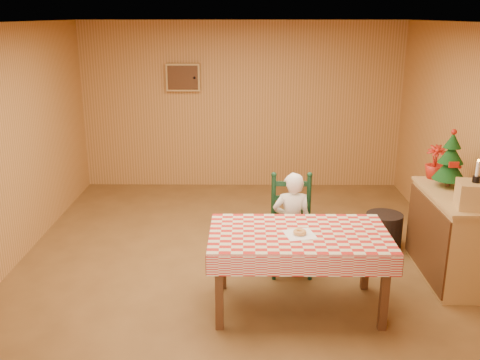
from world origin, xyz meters
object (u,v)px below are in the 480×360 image
crate (474,195)px  ladder_chair (291,227)px  dining_table (299,241)px  christmas_tree (451,161)px  shelf_unit (450,236)px  seated_child (292,224)px  storage_bin (383,231)px

crate → ladder_chair: bearing=161.7°
dining_table → christmas_tree: (1.65, 0.89, 0.52)m
dining_table → shelf_unit: size_ratio=1.34×
dining_table → crate: bearing=8.2°
shelf_unit → christmas_tree: 0.79m
shelf_unit → dining_table: bearing=-158.8°
seated_child → storage_bin: seated_child is taller
dining_table → storage_bin: dining_table is taller
seated_child → storage_bin: size_ratio=2.61×
storage_bin → seated_child: bearing=-151.2°
dining_table → storage_bin: (1.15, 1.36, -0.47)m
crate → shelf_unit: bearing=91.2°
shelf_unit → seated_child: bearing=176.8°
seated_child → storage_bin: (1.15, 0.63, -0.35)m
dining_table → crate: 1.71m
seated_child → shelf_unit: bearing=176.8°
christmas_tree → shelf_unit: bearing=-92.0°
crate → storage_bin: size_ratio=0.70×
dining_table → christmas_tree: 1.95m
ladder_chair → crate: size_ratio=3.60×
dining_table → storage_bin: size_ratio=3.85×
christmas_tree → storage_bin: size_ratio=1.44×
shelf_unit → storage_bin: (-0.50, 0.72, -0.25)m
ladder_chair → seated_child: 0.08m
ladder_chair → storage_bin: bearing=26.6°
seated_child → crate: crate is taller
shelf_unit → christmas_tree: size_ratio=2.00×
dining_table → ladder_chair: (0.00, 0.79, -0.18)m
storage_bin → ladder_chair: bearing=-153.4°
crate → christmas_tree: 0.67m
dining_table → crate: size_ratio=5.52×
shelf_unit → crate: crate is taller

